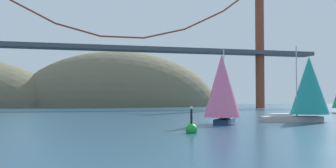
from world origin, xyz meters
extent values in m
ellipsoid|color=#6B664C|center=(5.00, 135.00, 0.00)|extent=(77.79, 44.00, 42.76)
cylinder|color=brown|center=(44.19, 95.00, 19.85)|extent=(2.80, 2.80, 39.71)
cube|color=#47474C|center=(0.00, 95.00, 17.59)|extent=(124.38, 6.00, 1.20)
cylinder|color=brown|center=(-25.25, 95.00, 27.22)|extent=(12.85, 0.50, 6.69)
cylinder|color=brown|center=(-12.63, 95.00, 22.54)|extent=(12.75, 0.50, 3.61)
cylinder|color=brown|center=(0.00, 95.00, 20.98)|extent=(12.63, 0.50, 0.50)
cylinder|color=brown|center=(12.63, 95.00, 22.54)|extent=(12.75, 0.50, 3.61)
cylinder|color=brown|center=(25.25, 95.00, 27.22)|extent=(12.85, 0.50, 6.69)
cube|color=#B7B2A8|center=(12.25, 26.40, 0.37)|extent=(8.14, 3.99, 0.74)
cube|color=beige|center=(10.87, 26.70, 0.92)|extent=(2.83, 2.30, 0.36)
cylinder|color=#B2B2B7|center=(13.01, 26.23, 5.39)|extent=(0.14, 0.14, 9.29)
cone|color=teal|center=(14.69, 25.87, 4.87)|extent=(5.97, 5.97, 7.66)
cube|color=navy|center=(2.82, 26.34, 0.28)|extent=(4.96, 6.38, 0.56)
cube|color=beige|center=(3.44, 27.32, 0.74)|extent=(2.24, 2.46, 0.36)
cylinder|color=#B2B2B7|center=(2.47, 25.80, 4.98)|extent=(0.14, 0.14, 8.83)
cone|color=pink|center=(1.71, 24.60, 4.70)|extent=(6.10, 6.10, 7.66)
sphere|color=green|center=(-5.76, 13.84, 0.30)|extent=(1.10, 1.10, 1.10)
cylinder|color=black|center=(-5.76, 13.84, 1.35)|extent=(0.20, 0.20, 1.60)
sphere|color=#F2EA99|center=(-5.76, 13.84, 2.27)|extent=(0.24, 0.24, 0.24)
camera|label=1|loc=(-17.10, -20.42, 3.14)|focal=42.74mm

